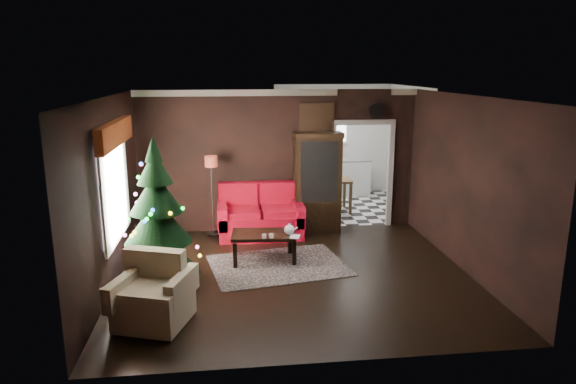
{
  "coord_description": "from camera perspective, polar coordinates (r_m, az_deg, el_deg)",
  "views": [
    {
      "loc": [
        -1.02,
        -7.6,
        3.21
      ],
      "look_at": [
        0.0,
        0.9,
        1.15
      ],
      "focal_mm": 32.33,
      "sensor_mm": 36.0,
      "label": 1
    }
  ],
  "objects": [
    {
      "name": "kitchen_table",
      "position": [
        11.9,
        5.09,
        -0.3
      ],
      "size": [
        0.7,
        0.7,
        0.75
      ],
      "primitive_type": null,
      "color": "brown",
      "rests_on": "ground"
    },
    {
      "name": "kitchen_floor",
      "position": [
        12.34,
        6.13,
        -1.62
      ],
      "size": [
        3.0,
        3.0,
        0.0
      ],
      "primitive_type": "plane",
      "color": "white",
      "rests_on": "ground"
    },
    {
      "name": "christmas_tree",
      "position": [
        7.91,
        -14.17,
        -2.75
      ],
      "size": [
        1.25,
        1.25,
        2.28
      ],
      "primitive_type": null,
      "rotation": [
        0.0,
        0.0,
        0.04
      ],
      "color": "#0D3416",
      "rests_on": "ground"
    },
    {
      "name": "cup_a",
      "position": [
        8.53,
        -1.86,
        -4.84
      ],
      "size": [
        0.09,
        0.09,
        0.07
      ],
      "primitive_type": "cylinder",
      "rotation": [
        0.0,
        0.0,
        0.17
      ],
      "color": "silver",
      "rests_on": "coffee_table"
    },
    {
      "name": "doorway",
      "position": [
        10.68,
        8.06,
        1.73
      ],
      "size": [
        1.1,
        0.1,
        2.1
      ],
      "primitive_type": null,
      "color": "white",
      "rests_on": "ground"
    },
    {
      "name": "painting",
      "position": [
        10.25,
        3.16,
        8.14
      ],
      "size": [
        0.62,
        0.05,
        0.52
      ],
      "primitive_type": "cube",
      "color": "#BA6F45",
      "rests_on": "wall_back"
    },
    {
      "name": "teapot",
      "position": [
        8.65,
        0.15,
        -4.15
      ],
      "size": [
        0.2,
        0.2,
        0.18
      ],
      "primitive_type": null,
      "rotation": [
        0.0,
        0.0,
        0.03
      ],
      "color": "silver",
      "rests_on": "coffee_table"
    },
    {
      "name": "kitchen_window",
      "position": [
        13.41,
        4.93,
        7.03
      ],
      "size": [
        0.7,
        0.06,
        0.7
      ],
      "primitive_type": "cube",
      "color": "white",
      "rests_on": "ground"
    },
    {
      "name": "coffee_table",
      "position": [
        8.85,
        -2.71,
        -6.02
      ],
      "size": [
        1.11,
        0.72,
        0.48
      ],
      "primitive_type": null,
      "rotation": [
        0.0,
        0.0,
        -0.08
      ],
      "color": "black",
      "rests_on": "rug"
    },
    {
      "name": "floor_lamp",
      "position": [
        9.99,
        -8.33,
        -0.39
      ],
      "size": [
        0.29,
        0.29,
        1.53
      ],
      "primitive_type": null,
      "rotation": [
        0.0,
        0.0,
        0.11
      ],
      "color": "black",
      "rests_on": "ground"
    },
    {
      "name": "wall_left",
      "position": [
        8.0,
        -19.14,
        -0.31
      ],
      "size": [
        0.0,
        5.5,
        5.5
      ],
      "primitive_type": "plane",
      "rotation": [
        1.57,
        0.0,
        1.57
      ],
      "color": "black",
      "rests_on": "ground"
    },
    {
      "name": "rug",
      "position": [
        8.7,
        -1.08,
        -8.07
      ],
      "size": [
        2.42,
        1.94,
        0.01
      ],
      "primitive_type": "cube",
      "rotation": [
        0.0,
        0.0,
        0.17
      ],
      "color": "#46313C",
      "rests_on": "ground"
    },
    {
      "name": "book",
      "position": [
        8.54,
        0.24,
        -4.28
      ],
      "size": [
        0.16,
        0.06,
        0.22
      ],
      "primitive_type": "imported",
      "rotation": [
        0.0,
        0.0,
        -0.25
      ],
      "color": "#9D886A",
      "rests_on": "coffee_table"
    },
    {
      "name": "curio_cabinet",
      "position": [
        10.28,
        3.24,
        0.81
      ],
      "size": [
        0.9,
        0.45,
        1.9
      ],
      "primitive_type": null,
      "color": "black",
      "rests_on": "ground"
    },
    {
      "name": "ceiling",
      "position": [
        7.68,
        0.82,
        10.47
      ],
      "size": [
        5.5,
        5.5,
        0.0
      ],
      "primitive_type": "plane",
      "rotation": [
        3.14,
        0.0,
        0.0
      ],
      "color": "white",
      "rests_on": "ground"
    },
    {
      "name": "armchair",
      "position": [
        6.89,
        -14.62,
        -10.46
      ],
      "size": [
        1.1,
        1.1,
        0.88
      ],
      "primitive_type": null,
      "rotation": [
        0.0,
        0.0,
        -0.33
      ],
      "color": "tan",
      "rests_on": "ground"
    },
    {
      "name": "wall_front",
      "position": [
        5.51,
        4.25,
        -5.72
      ],
      "size": [
        5.5,
        0.0,
        5.5
      ],
      "primitive_type": "plane",
      "rotation": [
        -1.57,
        0.0,
        0.0
      ],
      "color": "black",
      "rests_on": "ground"
    },
    {
      "name": "wall_right",
      "position": [
        8.67,
        19.1,
        0.73
      ],
      "size": [
        0.0,
        5.5,
        5.5
      ],
      "primitive_type": "plane",
      "rotation": [
        1.57,
        0.0,
        -1.57
      ],
      "color": "black",
      "rests_on": "ground"
    },
    {
      "name": "wall_clock",
      "position": [
        10.51,
        9.71,
        8.82
      ],
      "size": [
        0.32,
        0.32,
        0.06
      ],
      "primitive_type": "cylinder",
      "color": "white",
      "rests_on": "wall_back"
    },
    {
      "name": "valance",
      "position": [
        8.02,
        -18.49,
        6.1
      ],
      "size": [
        0.12,
        2.1,
        0.35
      ],
      "primitive_type": "cube",
      "color": "maroon",
      "rests_on": "wall_left"
    },
    {
      "name": "loveseat",
      "position": [
        10.04,
        -3.05,
        -2.14
      ],
      "size": [
        1.7,
        0.9,
        1.0
      ],
      "primitive_type": null,
      "color": "maroon",
      "rests_on": "ground"
    },
    {
      "name": "floor",
      "position": [
        8.31,
        0.75,
        -9.19
      ],
      "size": [
        5.5,
        5.5,
        0.0
      ],
      "primitive_type": "plane",
      "color": "black",
      "rests_on": "ground"
    },
    {
      "name": "left_window",
      "position": [
        8.17,
        -18.61,
        0.37
      ],
      "size": [
        0.05,
        1.6,
        1.4
      ],
      "primitive_type": "cube",
      "color": "white",
      "rests_on": "wall_left"
    },
    {
      "name": "cup_b",
      "position": [
        8.52,
        -2.64,
        -4.88
      ],
      "size": [
        0.08,
        0.08,
        0.06
      ],
      "primitive_type": "cylinder",
      "rotation": [
        0.0,
        0.0,
        -0.02
      ],
      "color": "white",
      "rests_on": "coffee_table"
    },
    {
      "name": "kitchen_counter",
      "position": [
        13.37,
        5.04,
        1.58
      ],
      "size": [
        1.8,
        0.6,
        0.9
      ],
      "primitive_type": "cube",
      "color": "white",
      "rests_on": "ground"
    },
    {
      "name": "wall_back",
      "position": [
        10.31,
        -1.06,
        3.42
      ],
      "size": [
        5.5,
        0.0,
        5.5
      ],
      "primitive_type": "plane",
      "rotation": [
        1.57,
        0.0,
        0.0
      ],
      "color": "black",
      "rests_on": "ground"
    }
  ]
}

